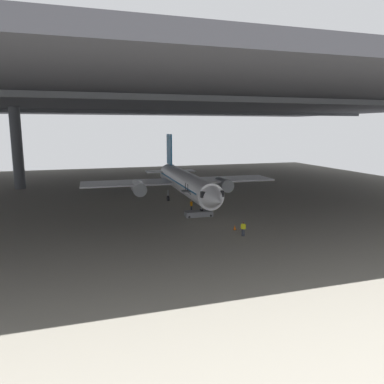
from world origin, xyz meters
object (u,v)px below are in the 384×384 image
Objects in this scene: crew_worker_near_nose at (243,228)px; traffic_cone_orange at (235,228)px; boarding_stairs at (198,211)px; crew_worker_by_stairs at (191,205)px; airplane_main at (185,182)px.

traffic_cone_orange is (0.12, 2.46, -0.60)m from crew_worker_near_nose.
traffic_cone_orange is (1.95, -7.50, -0.42)m from boarding_stairs.
crew_worker_by_stairs reaches higher than crew_worker_near_nose.
boarding_stairs is at bearing -89.34° from crew_worker_by_stairs.
boarding_stairs is (-0.77, -9.07, -2.54)m from airplane_main.
crew_worker_near_nose is at bearing -81.79° from crew_worker_by_stairs.
airplane_main is 54.28× the size of traffic_cone_orange.
crew_worker_by_stairs is (-0.81, -6.11, -2.34)m from airplane_main.
boarding_stairs is 2.76× the size of crew_worker_by_stairs.
airplane_main reaches higher than crew_worker_by_stairs.
crew_worker_by_stairs is 10.67m from traffic_cone_orange.
airplane_main is 7.35× the size of boarding_stairs.
crew_worker_by_stairs reaches higher than traffic_cone_orange.
crew_worker_near_nose is (1.06, -19.04, -2.36)m from airplane_main.
crew_worker_by_stairs is at bearing -97.52° from airplane_main.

